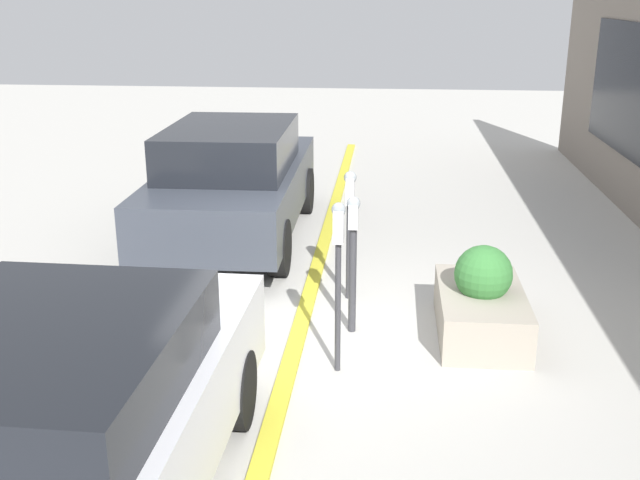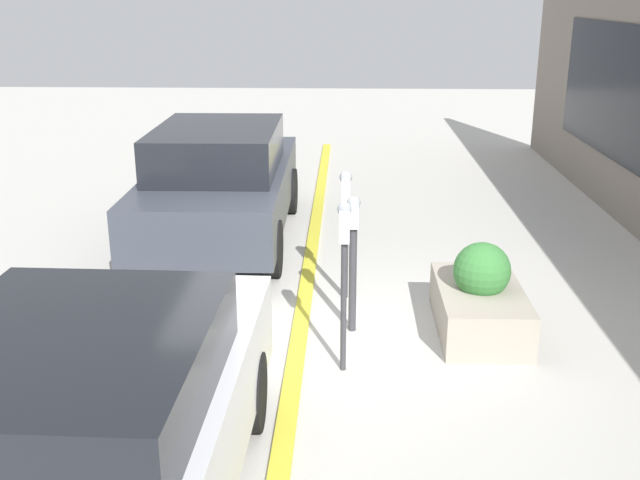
# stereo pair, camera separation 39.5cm
# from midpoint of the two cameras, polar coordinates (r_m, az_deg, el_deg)

# --- Properties ---
(ground_plane) EXTENTS (40.00, 40.00, 0.00)m
(ground_plane) POSITION_cam_midpoint_polar(r_m,az_deg,el_deg) (7.65, 0.61, -6.71)
(ground_plane) COLOR beige
(curb_strip) EXTENTS (19.00, 0.16, 0.04)m
(curb_strip) POSITION_cam_midpoint_polar(r_m,az_deg,el_deg) (7.64, 0.00, -6.55)
(curb_strip) COLOR gold
(curb_strip) RESTS_ON ground_plane
(parking_meter_nearest) EXTENTS (0.14, 0.12, 1.57)m
(parking_meter_nearest) POSITION_cam_midpoint_polar(r_m,az_deg,el_deg) (6.41, 3.17, -1.10)
(parking_meter_nearest) COLOR #38383D
(parking_meter_nearest) RESTS_ON ground_plane
(parking_meter_second) EXTENTS (0.16, 0.13, 1.40)m
(parking_meter_second) POSITION_cam_midpoint_polar(r_m,az_deg,el_deg) (7.27, 4.08, -0.58)
(parking_meter_second) COLOR #38383D
(parking_meter_second) RESTS_ON ground_plane
(parking_meter_middle) EXTENTS (0.16, 0.14, 1.44)m
(parking_meter_middle) POSITION_cam_midpoint_polar(r_m,az_deg,el_deg) (8.06, 3.69, 1.84)
(parking_meter_middle) COLOR #38383D
(parking_meter_middle) RESTS_ON ground_plane
(planter_box) EXTENTS (1.49, 0.83, 0.92)m
(planter_box) POSITION_cam_midpoint_polar(r_m,az_deg,el_deg) (7.60, 13.65, -4.73)
(planter_box) COLOR #A39989
(planter_box) RESTS_ON ground_plane
(parked_car_front) EXTENTS (3.89, 1.85, 1.44)m
(parked_car_front) POSITION_cam_midpoint_polar(r_m,az_deg,el_deg) (4.89, -16.80, -13.00)
(parked_car_front) COLOR silver
(parked_car_front) RESTS_ON ground_plane
(parked_car_middle) EXTENTS (4.41, 1.84, 1.59)m
(parked_car_middle) POSITION_cam_midpoint_polar(r_m,az_deg,el_deg) (10.15, -5.51, 4.54)
(parked_car_middle) COLOR #383D47
(parked_car_middle) RESTS_ON ground_plane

